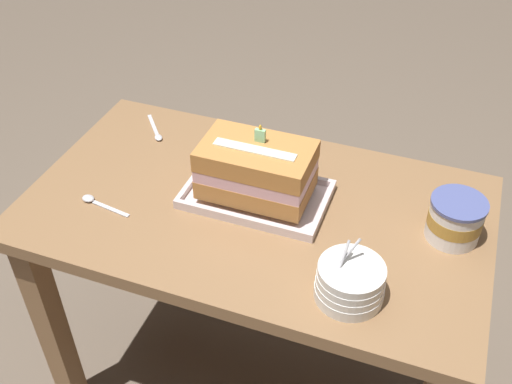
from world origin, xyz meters
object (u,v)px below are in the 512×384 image
at_px(bowl_stack, 350,282).
at_px(ice_cream_tub, 455,219).
at_px(birthday_cake, 256,169).
at_px(foil_tray, 256,196).
at_px(serving_spoon_near_tray, 94,201).
at_px(serving_spoon_by_bowls, 157,133).

bearing_deg(bowl_stack, ice_cream_tub, 55.10).
bearing_deg(birthday_cake, foil_tray, -90.00).
xyz_separation_m(birthday_cake, serving_spoon_near_tray, (-0.36, -0.15, -0.08)).
xyz_separation_m(foil_tray, bowl_stack, (0.28, -0.22, 0.03)).
bearing_deg(serving_spoon_near_tray, birthday_cake, 22.83).
distance_m(bowl_stack, serving_spoon_by_bowls, 0.74).
xyz_separation_m(birthday_cake, ice_cream_tub, (0.45, 0.03, -0.04)).
height_order(bowl_stack, serving_spoon_by_bowls, bowl_stack).
distance_m(birthday_cake, ice_cream_tub, 0.46).
relative_size(foil_tray, birthday_cake, 1.32).
bearing_deg(birthday_cake, ice_cream_tub, 3.55).
relative_size(ice_cream_tub, serving_spoon_near_tray, 0.89).
distance_m(bowl_stack, ice_cream_tub, 0.31).
relative_size(birthday_cake, ice_cream_tub, 2.10).
bearing_deg(serving_spoon_by_bowls, birthday_cake, -24.42).
relative_size(birthday_cake, bowl_stack, 1.83).
xyz_separation_m(birthday_cake, bowl_stack, (0.28, -0.22, -0.05)).
relative_size(foil_tray, serving_spoon_near_tray, 2.47).
xyz_separation_m(bowl_stack, serving_spoon_near_tray, (-0.64, 0.07, -0.04)).
distance_m(foil_tray, serving_spoon_by_bowls, 0.39).
bearing_deg(foil_tray, serving_spoon_near_tray, -157.17).
relative_size(foil_tray, ice_cream_tub, 2.78).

